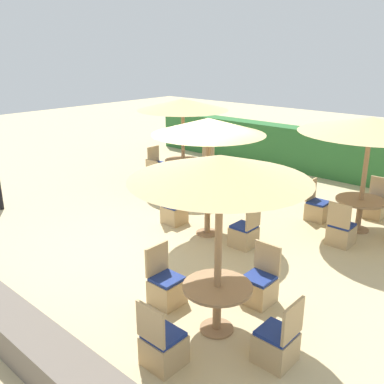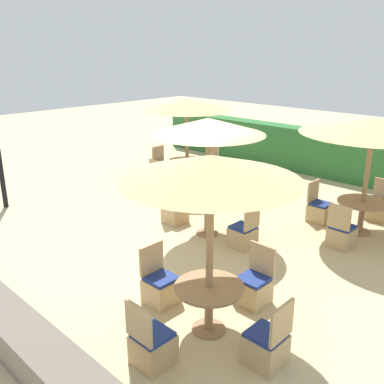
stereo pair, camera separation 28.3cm
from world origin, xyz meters
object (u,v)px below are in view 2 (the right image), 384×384
at_px(patio_chair_front_right_east, 266,346).
at_px(patio_chair_back_left_west, 162,168).
at_px(parasol_back_right, 374,126).
at_px(patio_chair_back_left_east, 213,182).
at_px(patio_chair_back_left_south, 161,182).
at_px(patio_chair_front_right_west, 160,287).
at_px(round_table_front_right, 209,297).
at_px(round_table_back_right, 362,208).
at_px(parasol_center, 208,127).
at_px(patio_chair_back_left_north, 209,168).
at_px(patio_chair_front_right_south, 152,346).
at_px(parasol_back_left, 187,105).
at_px(patio_chair_back_right_north, 378,208).
at_px(patio_chair_center_west, 174,212).
at_px(round_table_center, 207,210).
at_px(patio_chair_back_right_south, 341,234).
at_px(patio_chair_front_right_north, 254,288).
at_px(patio_chair_back_right_west, 319,210).
at_px(round_table_back_left, 187,165).
at_px(parasol_front_right, 211,169).
at_px(patio_chair_center_east, 243,235).

distance_m(patio_chair_front_right_east, patio_chair_back_left_west, 8.52).
distance_m(parasol_back_right, patio_chair_back_left_east, 4.63).
bearing_deg(patio_chair_back_left_south, patio_chair_front_right_west, -42.26).
bearing_deg(round_table_front_right, round_table_back_right, 88.80).
relative_size(round_table_back_right, patio_chair_back_left_south, 1.13).
relative_size(patio_chair_front_right_east, parasol_center, 0.38).
bearing_deg(patio_chair_back_left_north, patio_chair_front_right_south, 126.95).
height_order(patio_chair_back_left_west, patio_chair_back_left_east, same).
distance_m(patio_chair_back_left_west, patio_chair_back_left_south, 1.46).
bearing_deg(parasol_back_left, patio_chair_back_right_north, 11.58).
distance_m(patio_chair_front_right_east, patio_chair_center_west, 4.80).
height_order(patio_chair_front_right_west, round_table_center, patio_chair_front_right_west).
distance_m(patio_chair_back_right_south, parasol_back_left, 5.67).
height_order(patio_chair_front_right_south, patio_chair_front_right_north, same).
distance_m(patio_chair_front_right_west, patio_chair_back_right_west, 4.75).
relative_size(patio_chair_back_right_south, patio_chair_center_west, 1.00).
distance_m(patio_chair_back_right_north, patio_chair_center_west, 4.72).
xyz_separation_m(round_table_back_right, patio_chair_back_left_north, (-5.20, 0.92, -0.29)).
distance_m(patio_chair_front_right_north, patio_chair_back_right_north, 4.82).
distance_m(round_table_back_left, patio_chair_back_left_south, 1.09).
xyz_separation_m(patio_chair_front_right_east, patio_chair_front_right_south, (-1.03, -0.99, 0.00)).
bearing_deg(parasol_front_right, patio_chair_center_east, 117.45).
bearing_deg(patio_chair_center_west, round_table_back_right, 125.99).
distance_m(patio_chair_front_right_west, parasol_center, 3.41).
relative_size(patio_chair_back_right_west, round_table_center, 0.97).
bearing_deg(round_table_front_right, patio_chair_back_right_south, 88.22).
bearing_deg(patio_chair_back_left_east, patio_chair_front_right_south, -145.08).
height_order(patio_chair_front_right_south, parasol_back_left, parasol_back_left).
xyz_separation_m(round_table_front_right, patio_chair_front_right_north, (0.04, 0.99, -0.27)).
bearing_deg(patio_chair_front_right_south, patio_chair_back_left_east, 124.92).
distance_m(patio_chair_front_right_east, patio_chair_back_right_north, 5.88).
xyz_separation_m(parasol_back_right, patio_chair_back_right_west, (-0.95, -0.03, -2.04)).
bearing_deg(patio_chair_back_left_north, parasol_back_right, 169.94).
distance_m(patio_chair_back_left_east, parasol_center, 3.56).
bearing_deg(parasol_back_left, round_table_back_left, 180.00).
relative_size(parasol_front_right, patio_chair_center_west, 2.73).
height_order(patio_chair_back_right_west, round_table_center, patio_chair_back_right_west).
bearing_deg(patio_chair_back_right_west, patio_chair_front_right_south, 7.90).
bearing_deg(parasol_front_right, patio_chair_back_left_north, 131.79).
distance_m(parasol_back_right, round_table_back_right, 1.75).
bearing_deg(patio_chair_center_east, patio_chair_back_right_south, -45.72).
height_order(patio_chair_front_right_west, round_table_back_right, patio_chair_front_right_west).
bearing_deg(patio_chair_front_right_west, round_table_front_right, 89.91).
height_order(patio_chair_front_right_east, round_table_center, patio_chair_front_right_east).
bearing_deg(parasol_back_right, patio_chair_back_left_east, -179.09).
height_order(parasol_back_right, patio_chair_back_left_south, parasol_back_right).
bearing_deg(patio_chair_front_right_east, parasol_center, 52.55).
bearing_deg(patio_chair_back_left_south, patio_chair_center_west, -34.49).
relative_size(parasol_front_right, patio_chair_back_left_east, 2.73).
bearing_deg(patio_chair_back_left_south, patio_chair_back_left_east, 44.93).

